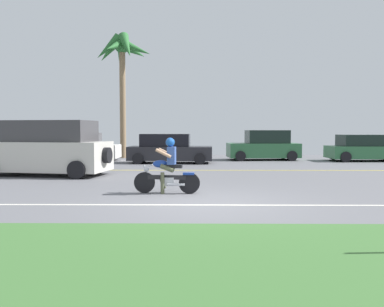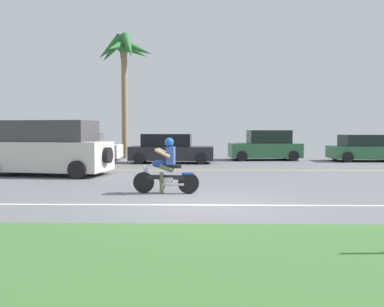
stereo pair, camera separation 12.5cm
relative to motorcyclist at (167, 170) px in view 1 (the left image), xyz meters
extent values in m
cube|color=slate|center=(0.95, 1.53, -0.65)|extent=(56.00, 30.00, 0.04)
cube|color=#3D6B33|center=(0.95, -5.57, -0.60)|extent=(56.00, 3.80, 0.06)
cube|color=silver|center=(0.95, -1.66, -0.63)|extent=(50.40, 0.12, 0.01)
cube|color=yellow|center=(0.95, 6.04, -0.63)|extent=(50.40, 0.12, 0.01)
cylinder|color=black|center=(-0.62, 0.06, -0.35)|extent=(0.57, 0.14, 0.56)
cylinder|color=black|center=(0.59, -0.05, -0.35)|extent=(0.57, 0.14, 0.56)
cylinder|color=#B7BAC1|center=(-0.53, 0.05, -0.12)|extent=(0.26, 0.07, 0.49)
cube|color=black|center=(-0.02, 0.01, -0.20)|extent=(1.03, 0.19, 0.11)
cube|color=#B7BAC1|center=(0.03, 0.00, -0.31)|extent=(0.32, 0.21, 0.22)
ellipsoid|color=navy|center=(-0.18, 0.02, 0.16)|extent=(0.41, 0.22, 0.21)
cube|color=black|center=(0.17, -0.01, 0.10)|extent=(0.47, 0.25, 0.09)
cube|color=navy|center=(0.57, -0.05, -0.10)|extent=(0.31, 0.18, 0.06)
cylinder|color=#B7BAC1|center=(-0.45, 0.05, 0.12)|extent=(0.09, 0.58, 0.03)
sphere|color=#B7BAC1|center=(-0.57, 0.06, 0.00)|extent=(0.13, 0.13, 0.13)
cylinder|color=#B7BAC1|center=(0.23, -0.13, -0.38)|extent=(0.47, 0.11, 0.07)
cube|color=#334C8C|center=(0.11, -0.01, 0.38)|extent=(0.23, 0.32, 0.47)
sphere|color=#194C9E|center=(0.08, 0.00, 0.74)|extent=(0.24, 0.24, 0.24)
cylinder|color=#51563D|center=(0.01, 0.10, 0.05)|extent=(0.39, 0.16, 0.24)
cylinder|color=#51563D|center=(-0.01, -0.09, 0.05)|extent=(0.39, 0.16, 0.24)
cylinder|color=#51563D|center=(-0.12, -0.12, -0.34)|extent=(0.11, 0.11, 0.57)
cylinder|color=#51563D|center=(-0.14, 0.13, -0.38)|extent=(0.20, 0.12, 0.32)
cylinder|color=tan|center=(-0.05, 0.20, 0.45)|extent=(0.43, 0.12, 0.26)
cylinder|color=tan|center=(-0.09, -0.18, 0.45)|extent=(0.43, 0.12, 0.26)
cube|color=beige|center=(-4.83, 4.19, 0.09)|extent=(4.80, 2.54, 1.08)
cube|color=#3B3A3D|center=(-4.74, 4.18, 1.02)|extent=(3.50, 2.09, 0.78)
cylinder|color=black|center=(-3.06, 4.86, -0.31)|extent=(0.67, 0.31, 0.64)
cylinder|color=black|center=(-6.32, 5.37, -0.31)|extent=(0.67, 0.31, 0.64)
cylinder|color=black|center=(-3.35, 3.02, -0.31)|extent=(0.67, 0.31, 0.64)
cylinder|color=black|center=(-2.47, 3.83, 0.14)|extent=(0.28, 0.60, 0.58)
cube|color=white|center=(-5.55, 11.29, -0.11)|extent=(4.04, 1.74, 0.72)
cube|color=#444346|center=(-5.79, 11.29, 0.58)|extent=(2.35, 1.49, 0.66)
cylinder|color=black|center=(-7.01, 10.45, -0.35)|extent=(0.56, 0.18, 0.56)
cylinder|color=black|center=(-4.11, 10.43, -0.35)|extent=(0.56, 0.18, 0.56)
cylinder|color=black|center=(-6.99, 12.15, -0.35)|extent=(0.56, 0.18, 0.56)
cylinder|color=black|center=(-4.10, 12.13, -0.35)|extent=(0.56, 0.18, 0.56)
cube|color=#232328|center=(-0.56, 9.72, -0.13)|extent=(4.32, 1.80, 0.69)
cube|color=black|center=(-0.81, 9.73, 0.54)|extent=(2.52, 1.50, 0.64)
cylinder|color=black|center=(-2.12, 8.96, -0.35)|extent=(0.57, 0.20, 0.56)
cylinder|color=black|center=(0.94, 8.84, -0.35)|extent=(0.57, 0.20, 0.56)
cylinder|color=black|center=(-2.06, 10.59, -0.35)|extent=(0.57, 0.20, 0.56)
cylinder|color=black|center=(1.01, 10.48, -0.35)|extent=(0.57, 0.20, 0.56)
cube|color=#2D663D|center=(4.52, 11.87, -0.08)|extent=(4.01, 2.04, 0.79)
cube|color=black|center=(4.75, 11.88, 0.68)|extent=(2.36, 1.69, 0.73)
cylinder|color=black|center=(5.88, 12.86, -0.35)|extent=(0.57, 0.21, 0.56)
cylinder|color=black|center=(3.06, 12.70, -0.35)|extent=(0.57, 0.21, 0.56)
cylinder|color=black|center=(5.98, 11.04, -0.35)|extent=(0.57, 0.21, 0.56)
cylinder|color=black|center=(3.16, 10.88, -0.35)|extent=(0.57, 0.21, 0.56)
cube|color=#2D663D|center=(10.03, 11.15, -0.14)|extent=(4.09, 1.88, 0.67)
cube|color=black|center=(9.79, 11.14, 0.50)|extent=(2.38, 1.60, 0.61)
cylinder|color=black|center=(8.58, 10.22, -0.35)|extent=(0.56, 0.19, 0.56)
cylinder|color=black|center=(8.55, 12.03, -0.35)|extent=(0.56, 0.19, 0.56)
cylinder|color=black|center=(11.47, 12.08, -0.35)|extent=(0.56, 0.19, 0.56)
cylinder|color=#846B4C|center=(-3.67, 13.41, 2.74)|extent=(0.36, 0.36, 6.74)
sphere|color=#28662D|center=(-3.67, 13.41, 6.11)|extent=(0.93, 0.93, 0.93)
cone|color=#28662D|center=(-2.85, 13.40, 5.90)|extent=(1.95, 0.69, 1.25)
cone|color=#28662D|center=(-3.10, 14.00, 5.90)|extent=(1.82, 1.85, 1.13)
cone|color=#28662D|center=(-3.92, 14.20, 5.90)|extent=(1.21, 2.01, 1.51)
cone|color=#28662D|center=(-4.45, 13.69, 5.90)|extent=(1.88, 1.22, 1.75)
cone|color=#28662D|center=(-4.43, 13.10, 5.90)|extent=(1.88, 1.27, 1.75)
cone|color=#28662D|center=(-3.94, 12.64, 5.90)|extent=(1.26, 2.05, 1.25)
cone|color=#28662D|center=(-3.28, 12.69, 5.90)|extent=(1.41, 1.83, 1.79)
camera|label=1|loc=(0.78, -10.50, 1.07)|focal=37.05mm
camera|label=2|loc=(0.90, -10.50, 1.07)|focal=37.05mm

